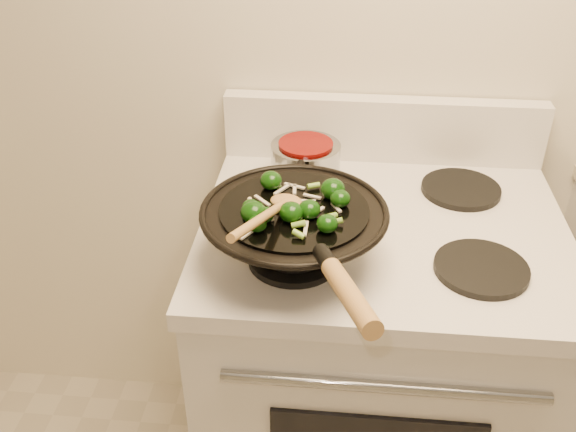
# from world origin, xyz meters

# --- Properties ---
(stove) EXTENTS (0.78, 0.67, 1.08)m
(stove) POSITION_xyz_m (-0.27, 1.17, 0.47)
(stove) COLOR silver
(stove) RESTS_ON ground
(wok) EXTENTS (0.36, 0.57, 0.19)m
(wok) POSITION_xyz_m (-0.45, 1.02, 0.99)
(wok) COLOR black
(wok) RESTS_ON stove
(stirfry) EXTENTS (0.20, 0.22, 0.04)m
(stirfry) POSITION_xyz_m (-0.45, 1.01, 1.06)
(stirfry) COLOR black
(stirfry) RESTS_ON wok
(wooden_spoon) EXTENTS (0.10, 0.28, 0.09)m
(wooden_spoon) POSITION_xyz_m (-0.49, 0.96, 1.07)
(wooden_spoon) COLOR #A2773F
(wooden_spoon) RESTS_ON wok
(saucepan) EXTENTS (0.16, 0.26, 0.09)m
(saucepan) POSITION_xyz_m (-0.45, 1.32, 0.98)
(saucepan) COLOR gray
(saucepan) RESTS_ON stove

